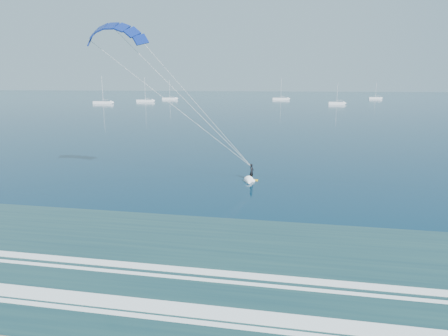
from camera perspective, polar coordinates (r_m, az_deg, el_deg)
name	(u,v)px	position (r m, az deg, el deg)	size (l,w,h in m)	color
kitesurfer_rig	(188,103)	(41.16, -5.22, 9.28)	(16.96, 9.64, 17.26)	gold
sailboat_0	(103,102)	(211.14, -16.88, 8.96)	(10.11, 2.40, 13.55)	white
sailboat_1	(145,101)	(224.02, -11.16, 9.41)	(9.59, 2.40, 13.04)	white
sailboat_2	(281,99)	(248.69, 8.12, 9.78)	(9.81, 2.40, 13.07)	white
sailboat_3	(337,103)	(203.38, 15.80, 8.92)	(7.69, 2.40, 10.81)	white
sailboat_4	(375,98)	(274.24, 20.80, 9.33)	(7.74, 2.40, 10.67)	white
sailboat_7	(170,99)	(250.87, -7.74, 9.81)	(9.26, 2.40, 11.71)	white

